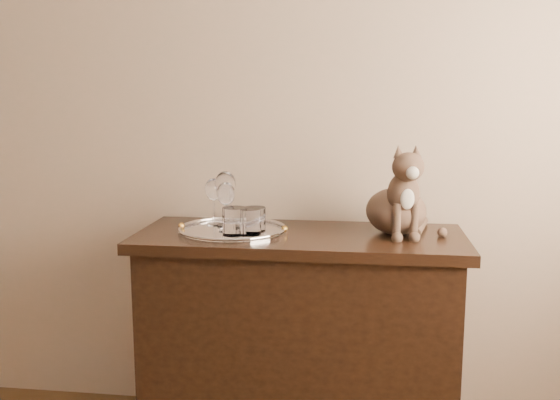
% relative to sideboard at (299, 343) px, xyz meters
% --- Properties ---
extents(wall_back, '(4.00, 0.10, 2.70)m').
position_rel_sideboard_xyz_m(wall_back, '(-0.60, 0.31, 0.93)').
color(wall_back, '#BFA58F').
rests_on(wall_back, ground).
extents(sideboard, '(1.20, 0.50, 0.85)m').
position_rel_sideboard_xyz_m(sideboard, '(0.00, 0.00, 0.00)').
color(sideboard, black).
rests_on(sideboard, ground).
extents(tray, '(0.40, 0.40, 0.01)m').
position_rel_sideboard_xyz_m(tray, '(-0.25, -0.01, 0.43)').
color(tray, silver).
rests_on(tray, sideboard).
extents(wine_glass_a, '(0.07, 0.07, 0.18)m').
position_rel_sideboard_xyz_m(wine_glass_a, '(-0.34, 0.08, 0.52)').
color(wine_glass_a, silver).
rests_on(wine_glass_a, tray).
extents(wine_glass_b, '(0.08, 0.08, 0.21)m').
position_rel_sideboard_xyz_m(wine_glass_b, '(-0.29, 0.06, 0.54)').
color(wine_glass_b, white).
rests_on(wine_glass_b, tray).
extents(wine_glass_d, '(0.07, 0.07, 0.18)m').
position_rel_sideboard_xyz_m(wine_glass_d, '(-0.27, -0.02, 0.52)').
color(wine_glass_d, white).
rests_on(wine_glass_d, tray).
extents(tumbler_a, '(0.08, 0.08, 0.09)m').
position_rel_sideboard_xyz_m(tumbler_a, '(-0.17, -0.07, 0.48)').
color(tumbler_a, silver).
rests_on(tumbler_a, tray).
extents(tumbler_b, '(0.09, 0.09, 0.10)m').
position_rel_sideboard_xyz_m(tumbler_b, '(-0.22, -0.09, 0.48)').
color(tumbler_b, silver).
rests_on(tumbler_b, tray).
extents(tumbler_c, '(0.08, 0.08, 0.09)m').
position_rel_sideboard_xyz_m(tumbler_c, '(-0.16, -0.02, 0.48)').
color(tumbler_c, white).
rests_on(tumbler_c, tray).
extents(cat, '(0.40, 0.38, 0.33)m').
position_rel_sideboard_xyz_m(cat, '(0.35, 0.05, 0.59)').
color(cat, '#4B392D').
rests_on(cat, sideboard).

